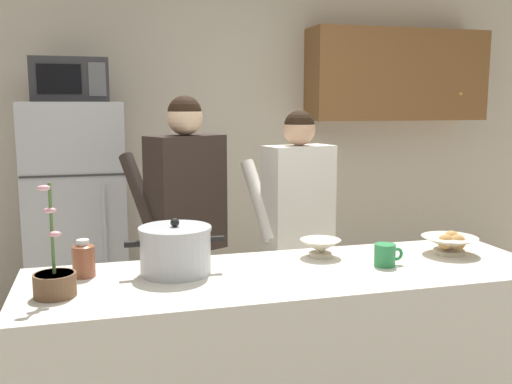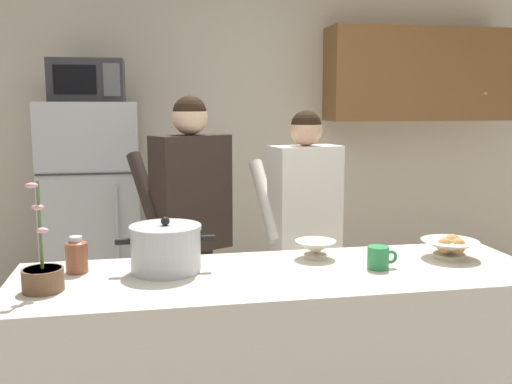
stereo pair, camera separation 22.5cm
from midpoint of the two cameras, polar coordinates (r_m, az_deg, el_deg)
The scene contains 12 objects.
back_wall_unit at distance 4.55m, azimuth 0.52°, elevation 6.00°, with size 6.00×0.48×2.60m.
kitchen_island at distance 2.55m, azimuth 5.10°, elevation -17.92°, with size 2.17×0.68×0.92m, color silver.
refrigerator at distance 4.12m, azimuth -14.34°, elevation -2.64°, with size 0.64×0.68×1.62m.
microwave at distance 4.03m, azimuth -14.87°, elevation 10.64°, with size 0.48×0.37×0.28m.
person_near_pot at distance 3.19m, azimuth -4.53°, elevation -1.65°, with size 0.61×0.57×1.65m.
person_by_sink at distance 3.36m, azimuth 6.73°, elevation -2.17°, with size 0.55×0.49×1.57m.
cooking_pot at distance 2.37m, azimuth -6.28°, elevation -5.60°, with size 0.41×0.29×0.23m.
coffee_mug at distance 2.49m, azimuth 14.67°, elevation -6.35°, with size 0.13×0.09×0.10m.
bread_bowl at distance 2.75m, azimuth 20.98°, elevation -5.16°, with size 0.25×0.25×0.10m.
empty_bowl at distance 2.59m, azimuth 8.41°, elevation -5.56°, with size 0.18×0.18×0.08m.
bottle_near_edge at distance 2.43m, azimuth -14.90°, elevation -6.07°, with size 0.09×0.09×0.15m.
potted_orchid at distance 2.23m, azimuth -17.75°, elevation -7.93°, with size 0.15×0.15×0.41m.
Camera 2 is at (-0.53, -2.21, 1.60)m, focal length 40.24 mm.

